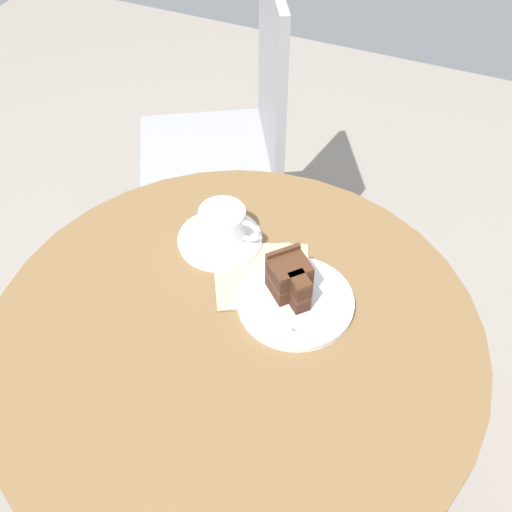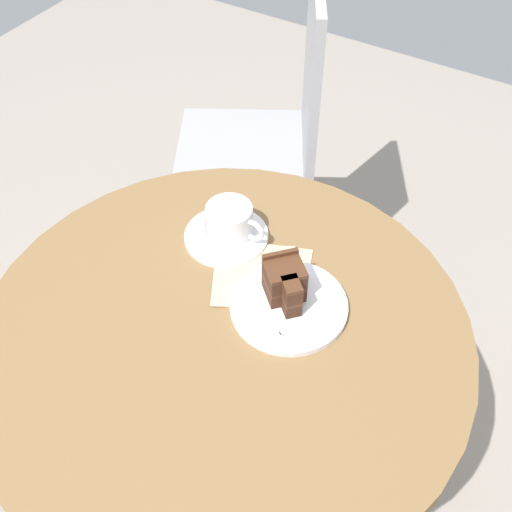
# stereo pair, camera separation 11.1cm
# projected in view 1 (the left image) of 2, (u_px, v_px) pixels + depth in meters

# --- Properties ---
(ground_plane) EXTENTS (4.40, 4.40, 0.01)m
(ground_plane) POSITION_uv_depth(u_px,v_px,m) (242.00, 503.00, 1.58)
(ground_plane) COLOR gray
(ground_plane) RESTS_ON ground
(cafe_table) EXTENTS (0.83, 0.83, 0.71)m
(cafe_table) POSITION_uv_depth(u_px,v_px,m) (236.00, 369.00, 1.14)
(cafe_table) COLOR brown
(cafe_table) RESTS_ON ground
(saucer) EXTENTS (0.16, 0.16, 0.01)m
(saucer) POSITION_uv_depth(u_px,v_px,m) (220.00, 240.00, 1.19)
(saucer) COLOR white
(saucer) RESTS_ON cafe_table
(coffee_cup) EXTENTS (0.12, 0.09, 0.06)m
(coffee_cup) POSITION_uv_depth(u_px,v_px,m) (223.00, 223.00, 1.17)
(coffee_cup) COLOR white
(coffee_cup) RESTS_ON saucer
(teaspoon) EXTENTS (0.07, 0.09, 0.00)m
(teaspoon) POSITION_uv_depth(u_px,v_px,m) (196.00, 233.00, 1.19)
(teaspoon) COLOR silver
(teaspoon) RESTS_ON saucer
(cake_plate) EXTENTS (0.20, 0.20, 0.01)m
(cake_plate) POSITION_uv_depth(u_px,v_px,m) (295.00, 302.00, 1.09)
(cake_plate) COLOR white
(cake_plate) RESTS_ON cafe_table
(cake_slice) EXTENTS (0.09, 0.09, 0.07)m
(cake_slice) POSITION_uv_depth(u_px,v_px,m) (290.00, 278.00, 1.07)
(cake_slice) COLOR #422619
(cake_slice) RESTS_ON cake_plate
(fork) EXTENTS (0.07, 0.12, 0.00)m
(fork) POSITION_uv_depth(u_px,v_px,m) (301.00, 325.00, 1.05)
(fork) COLOR silver
(fork) RESTS_ON cake_plate
(napkin) EXTENTS (0.22, 0.21, 0.00)m
(napkin) POSITION_uv_depth(u_px,v_px,m) (261.00, 276.00, 1.13)
(napkin) COLOR tan
(napkin) RESTS_ON cafe_table
(cafe_chair) EXTENTS (0.52, 0.52, 0.93)m
(cafe_chair) POSITION_uv_depth(u_px,v_px,m) (240.00, 122.00, 1.74)
(cafe_chair) COLOR #9E9EA3
(cafe_chair) RESTS_ON ground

